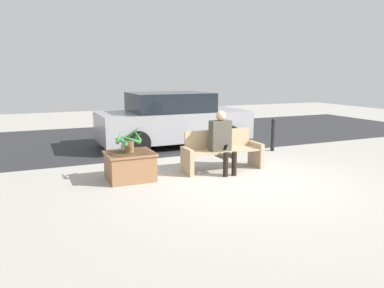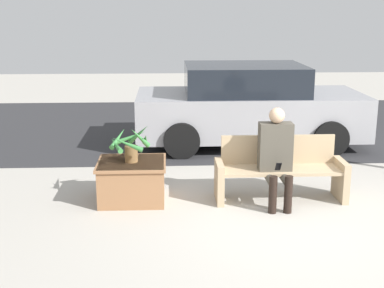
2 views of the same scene
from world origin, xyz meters
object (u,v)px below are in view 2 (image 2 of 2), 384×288
Objects in this scene: person_seated at (276,153)px; planter_box at (132,180)px; potted_plant at (131,144)px; parked_car at (248,106)px; bench at (280,170)px.

person_seated reaches higher than planter_box.
planter_box is at bearing 174.15° from person_seated.
potted_plant is (0.00, 0.00, 0.49)m from planter_box.
parked_car is at bearing 55.80° from planter_box.
planter_box is 0.22× the size of parked_car.
planter_box is (-1.88, 0.19, -0.40)m from person_seated.
bench is at bearing -0.56° from planter_box.
planter_box is 0.49m from potted_plant.
person_seated is (-0.09, -0.17, 0.29)m from bench.
person_seated is 0.31× the size of parked_car.
person_seated is 1.41× the size of planter_box.
planter_box is (-1.97, 0.02, -0.11)m from bench.
bench is at bearing 61.58° from person_seated.
potted_plant is at bearing 179.30° from bench.
bench reaches higher than planter_box.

